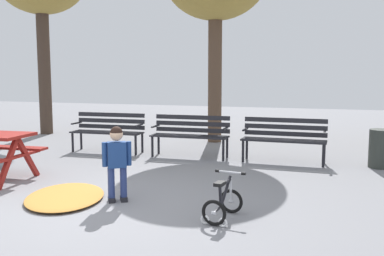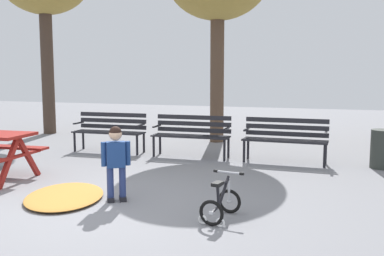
# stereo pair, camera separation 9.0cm
# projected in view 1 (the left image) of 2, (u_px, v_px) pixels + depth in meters

# --- Properties ---
(ground) EXTENTS (36.00, 36.00, 0.00)m
(ground) POSITION_uv_depth(u_px,v_px,m) (86.00, 210.00, 5.56)
(ground) COLOR gray
(park_bench_far_left) EXTENTS (1.62, 0.52, 0.85)m
(park_bench_far_left) POSITION_uv_depth(u_px,v_px,m) (109.00, 129.00, 9.67)
(park_bench_far_left) COLOR #232328
(park_bench_far_left) RESTS_ON ground
(park_bench_left) EXTENTS (1.61, 0.51, 0.85)m
(park_bench_left) POSITION_uv_depth(u_px,v_px,m) (191.00, 132.00, 9.08)
(park_bench_left) COLOR #232328
(park_bench_left) RESTS_ON ground
(park_bench_right) EXTENTS (1.60, 0.46, 0.85)m
(park_bench_right) POSITION_uv_depth(u_px,v_px,m) (284.00, 136.00, 8.51)
(park_bench_right) COLOR #232328
(park_bench_right) RESTS_ON ground
(child_standing) EXTENTS (0.34, 0.27, 1.02)m
(child_standing) POSITION_uv_depth(u_px,v_px,m) (117.00, 158.00, 5.84)
(child_standing) COLOR navy
(child_standing) RESTS_ON ground
(kids_bicycle) EXTENTS (0.43, 0.60, 0.54)m
(kids_bicycle) POSITION_uv_depth(u_px,v_px,m) (223.00, 203.00, 5.16)
(kids_bicycle) COLOR black
(kids_bicycle) RESTS_ON ground
(leaf_pile) EXTENTS (1.56, 1.78, 0.07)m
(leaf_pile) POSITION_uv_depth(u_px,v_px,m) (65.00, 196.00, 6.04)
(leaf_pile) COLOR #C68438
(leaf_pile) RESTS_ON ground
(trash_bin) EXTENTS (0.44, 0.44, 0.70)m
(trash_bin) POSITION_uv_depth(u_px,v_px,m) (381.00, 149.00, 8.02)
(trash_bin) COLOR #2D332D
(trash_bin) RESTS_ON ground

